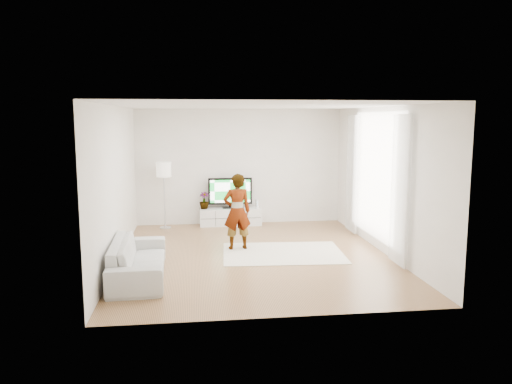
{
  "coord_description": "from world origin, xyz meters",
  "views": [
    {
      "loc": [
        -1.13,
        -9.11,
        2.58
      ],
      "look_at": [
        0.08,
        0.4,
        1.16
      ],
      "focal_mm": 35.0,
      "sensor_mm": 36.0,
      "label": 1
    }
  ],
  "objects": [
    {
      "name": "wall_left",
      "position": [
        -2.5,
        0.0,
        1.4
      ],
      "size": [
        0.02,
        6.0,
        2.8
      ],
      "primitive_type": "cube",
      "color": "white",
      "rests_on": "floor"
    },
    {
      "name": "curtain_near",
      "position": [
        2.4,
        -1.0,
        1.35
      ],
      "size": [
        0.04,
        0.7,
        2.6
      ],
      "primitive_type": "cube",
      "color": "white",
      "rests_on": "floor"
    },
    {
      "name": "ceiling",
      "position": [
        0.0,
        0.0,
        2.8
      ],
      "size": [
        6.0,
        6.0,
        0.0
      ],
      "primitive_type": "plane",
      "color": "white",
      "rests_on": "wall_back"
    },
    {
      "name": "sofa",
      "position": [
        -2.04,
        -1.08,
        0.31
      ],
      "size": [
        0.91,
        2.15,
        0.62
      ],
      "primitive_type": "imported",
      "rotation": [
        0.0,
        0.0,
        1.61
      ],
      "color": "#BBBBB6",
      "rests_on": "floor"
    },
    {
      "name": "curtain_far",
      "position": [
        2.4,
        1.6,
        1.35
      ],
      "size": [
        0.04,
        0.7,
        2.6
      ],
      "primitive_type": "cube",
      "color": "white",
      "rests_on": "floor"
    },
    {
      "name": "wall_back",
      "position": [
        0.0,
        3.0,
        1.4
      ],
      "size": [
        5.0,
        0.02,
        2.8
      ],
      "primitive_type": "cube",
      "color": "white",
      "rests_on": "floor"
    },
    {
      "name": "player",
      "position": [
        -0.28,
        0.5,
        0.76
      ],
      "size": [
        0.59,
        0.42,
        1.5
      ],
      "primitive_type": "imported",
      "rotation": [
        0.0,
        0.0,
        3.26
      ],
      "color": "#334772",
      "rests_on": "rug"
    },
    {
      "name": "window",
      "position": [
        2.48,
        0.3,
        1.45
      ],
      "size": [
        0.01,
        2.6,
        2.5
      ],
      "primitive_type": "cube",
      "color": "white",
      "rests_on": "wall_right"
    },
    {
      "name": "floor_lamp",
      "position": [
        -1.81,
        2.65,
        1.32
      ],
      "size": [
        0.35,
        0.35,
        1.56
      ],
      "color": "silver",
      "rests_on": "floor"
    },
    {
      "name": "potted_plant",
      "position": [
        -0.88,
        2.77,
        0.62
      ],
      "size": [
        0.25,
        0.25,
        0.41
      ],
      "primitive_type": "imported",
      "rotation": [
        0.0,
        0.0,
        -0.1
      ],
      "color": "#3F7238",
      "rests_on": "media_console"
    },
    {
      "name": "wall_front",
      "position": [
        0.0,
        -3.0,
        1.4
      ],
      "size": [
        5.0,
        0.02,
        2.8
      ],
      "primitive_type": "cube",
      "color": "white",
      "rests_on": "floor"
    },
    {
      "name": "media_console",
      "position": [
        -0.25,
        2.76,
        0.21
      ],
      "size": [
        1.49,
        0.42,
        0.42
      ],
      "color": "white",
      "rests_on": "floor"
    },
    {
      "name": "rug",
      "position": [
        0.56,
        0.08,
        0.01
      ],
      "size": [
        2.39,
        1.79,
        0.01
      ],
      "primitive_type": "cube",
      "rotation": [
        0.0,
        0.0,
        -0.06
      ],
      "color": "silver",
      "rests_on": "floor"
    },
    {
      "name": "television",
      "position": [
        -0.25,
        2.79,
        0.82
      ],
      "size": [
        1.06,
        0.21,
        0.74
      ],
      "color": "black",
      "rests_on": "media_console"
    },
    {
      "name": "floor",
      "position": [
        0.0,
        0.0,
        0.0
      ],
      "size": [
        6.0,
        6.0,
        0.0
      ],
      "primitive_type": "plane",
      "color": "#AB7D4D",
      "rests_on": "ground"
    },
    {
      "name": "game_console",
      "position": [
        0.4,
        2.76,
        0.52
      ],
      "size": [
        0.07,
        0.15,
        0.2
      ],
      "rotation": [
        0.0,
        0.0,
        0.19
      ],
      "color": "white",
      "rests_on": "media_console"
    },
    {
      "name": "wall_right",
      "position": [
        2.5,
        0.0,
        1.4
      ],
      "size": [
        0.02,
        6.0,
        2.8
      ],
      "primitive_type": "cube",
      "color": "white",
      "rests_on": "floor"
    }
  ]
}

